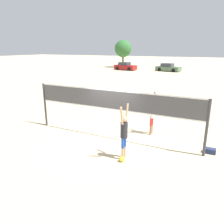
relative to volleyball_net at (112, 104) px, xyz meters
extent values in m
plane|color=#C6B28C|center=(0.00, 0.00, -1.72)|extent=(200.00, 200.00, 0.00)
cylinder|color=#38383D|center=(-4.17, 0.00, -0.53)|extent=(0.11, 0.11, 2.38)
cylinder|color=#38383D|center=(4.17, 0.00, -0.53)|extent=(0.11, 0.11, 2.38)
cube|color=#47474C|center=(0.00, 0.00, 0.17)|extent=(8.23, 0.02, 0.96)
cube|color=white|center=(0.00, 0.00, 0.62)|extent=(8.23, 0.03, 0.06)
cube|color=white|center=(0.00, 0.00, -0.28)|extent=(8.23, 0.03, 0.06)
cylinder|color=tan|center=(1.35, -1.77, -1.48)|extent=(0.11, 0.11, 0.49)
cylinder|color=#1E47A5|center=(1.35, -1.77, -1.03)|extent=(0.12, 0.12, 0.40)
cylinder|color=tan|center=(1.35, -1.57, -1.48)|extent=(0.11, 0.11, 0.49)
cylinder|color=#1E47A5|center=(1.35, -1.57, -1.03)|extent=(0.12, 0.12, 0.40)
cylinder|color=#26262D|center=(1.35, -1.67, -0.51)|extent=(0.28, 0.28, 0.63)
sphere|color=tan|center=(1.35, -1.67, -0.07)|extent=(0.25, 0.25, 0.25)
cylinder|color=tan|center=(1.35, -1.91, 0.12)|extent=(0.08, 0.23, 0.71)
cylinder|color=tan|center=(1.35, -1.42, 0.12)|extent=(0.08, 0.23, 0.71)
cylinder|color=#8C664C|center=(1.57, 1.42, -1.48)|extent=(0.11, 0.11, 0.48)
cylinder|color=red|center=(1.57, 1.42, -1.05)|extent=(0.12, 0.12, 0.39)
cylinder|color=#8C664C|center=(1.57, 1.22, -1.48)|extent=(0.11, 0.11, 0.48)
cylinder|color=red|center=(1.57, 1.22, -1.05)|extent=(0.12, 0.12, 0.39)
cylinder|color=white|center=(1.57, 1.32, -0.54)|extent=(0.28, 0.28, 0.62)
sphere|color=#8C664C|center=(1.57, 1.32, -0.11)|extent=(0.24, 0.24, 0.24)
cylinder|color=#8C664C|center=(1.57, 1.56, 0.07)|extent=(0.08, 0.22, 0.69)
cylinder|color=#8C664C|center=(1.57, 1.08, 0.07)|extent=(0.08, 0.22, 0.69)
sphere|color=yellow|center=(1.39, -1.94, -1.62)|extent=(0.22, 0.22, 0.22)
cube|color=navy|center=(4.40, 0.36, -1.62)|extent=(0.45, 0.27, 0.21)
cube|color=maroon|center=(-12.56, 31.06, -1.18)|extent=(4.52, 2.40, 0.83)
cube|color=#2D333D|center=(-12.78, 31.10, -0.49)|extent=(2.16, 1.89, 0.54)
cylinder|color=black|center=(-11.12, 31.67, -1.40)|extent=(0.67, 0.32, 0.64)
cylinder|color=black|center=(-11.38, 30.03, -1.40)|extent=(0.67, 0.32, 0.64)
cylinder|color=black|center=(-13.75, 32.09, -1.40)|extent=(0.67, 0.32, 0.64)
cylinder|color=black|center=(-14.01, 30.45, -1.40)|extent=(0.67, 0.32, 0.64)
cube|color=#4C6B4C|center=(-4.54, 32.50, -1.23)|extent=(4.70, 2.67, 0.74)
cube|color=#2D333D|center=(-4.76, 32.54, -0.57)|extent=(2.28, 2.07, 0.58)
cylinder|color=black|center=(-3.03, 33.12, -1.40)|extent=(0.67, 0.34, 0.64)
cylinder|color=black|center=(-3.36, 31.37, -1.40)|extent=(0.67, 0.34, 0.64)
cylinder|color=black|center=(-5.72, 33.63, -1.40)|extent=(0.67, 0.34, 0.64)
cylinder|color=black|center=(-6.05, 31.88, -1.40)|extent=(0.67, 0.34, 0.64)
cylinder|color=brown|center=(-15.50, 36.49, -0.22)|extent=(0.37, 0.37, 3.00)
sphere|color=#2D662D|center=(-15.50, 36.49, 2.28)|extent=(3.67, 3.67, 3.67)
camera|label=1|loc=(4.42, -8.87, 2.52)|focal=35.00mm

